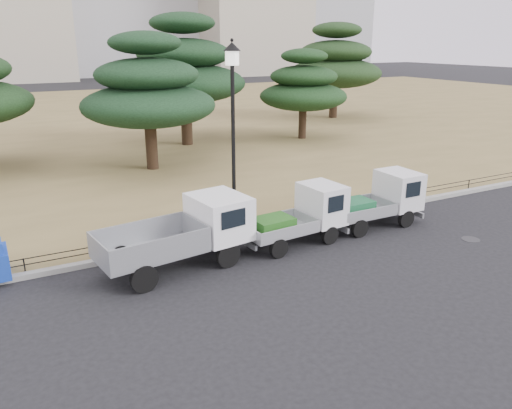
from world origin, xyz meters
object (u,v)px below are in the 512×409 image
truck_large (184,231)px  street_lamp (233,108)px  truck_kei_front (301,216)px  truck_kei_rear (379,200)px

truck_large → street_lamp: bearing=25.7°
truck_large → truck_kei_front: bearing=-8.1°
truck_large → street_lamp: street_lamp is taller
truck_kei_front → truck_kei_rear: size_ratio=1.01×
truck_kei_rear → street_lamp: size_ratio=0.58×
truck_kei_front → street_lamp: street_lamp is taller
truck_kei_front → truck_large: bearing=175.2°
street_lamp → truck_large: bearing=-146.1°
truck_large → truck_kei_rear: size_ratio=1.32×
truck_kei_front → truck_kei_rear: truck_kei_rear is taller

